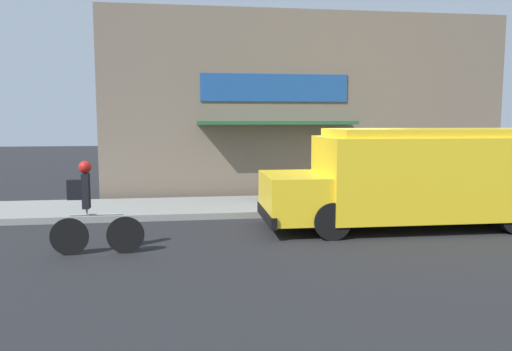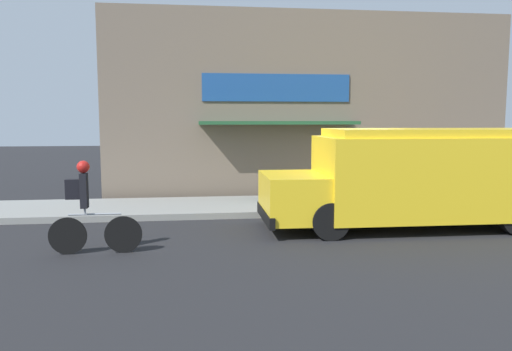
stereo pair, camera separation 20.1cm
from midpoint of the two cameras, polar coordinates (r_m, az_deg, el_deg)
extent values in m
plane|color=#232326|center=(12.91, 9.01, -4.60)|extent=(70.00, 70.00, 0.00)
cube|color=gray|center=(14.15, 7.42, -3.27)|extent=(28.00, 2.67, 0.16)
cube|color=#756656|center=(15.62, 5.85, 7.97)|extent=(12.75, 0.18, 5.75)
cube|color=#1E4C93|center=(15.30, 1.80, 9.99)|extent=(4.50, 0.05, 0.83)
cube|color=#235633|center=(14.86, 2.07, 6.05)|extent=(4.73, 0.89, 0.10)
cube|color=yellow|center=(12.05, 19.38, -0.05)|extent=(5.32, 2.20, 1.80)
cube|color=yellow|center=(11.01, 3.81, -2.40)|extent=(1.32, 1.98, 0.99)
cube|color=yellow|center=(11.98, 19.56, 4.64)|extent=(4.89, 2.03, 0.18)
cube|color=black|center=(10.98, 0.67, -4.51)|extent=(0.15, 2.10, 0.24)
cube|color=red|center=(12.69, 10.82, 0.92)|extent=(0.03, 0.44, 0.44)
cylinder|color=black|center=(12.08, 5.76, -3.45)|extent=(0.78, 0.27, 0.78)
cylinder|color=black|center=(10.35, 8.08, -5.16)|extent=(0.78, 0.27, 0.78)
cylinder|color=black|center=(13.61, 22.78, -2.80)|extent=(0.78, 0.27, 0.78)
cylinder|color=black|center=(9.56, -15.28, -6.58)|extent=(0.69, 0.04, 0.68)
cylinder|color=black|center=(9.74, -21.12, -6.55)|extent=(0.69, 0.04, 0.68)
cylinder|color=#999EA3|center=(9.56, -18.31, -4.28)|extent=(0.94, 0.04, 0.04)
cylinder|color=#999EA3|center=(9.58, -19.35, -3.93)|extent=(0.04, 0.04, 0.12)
cube|color=black|center=(9.52, -19.43, -1.70)|extent=(0.12, 0.20, 0.63)
sphere|color=red|center=(9.47, -19.53, 0.91)|extent=(0.23, 0.23, 0.23)
cube|color=black|center=(9.56, -20.55, -1.53)|extent=(0.26, 0.14, 0.36)
cylinder|color=#2D5138|center=(13.97, 1.25, -1.51)|extent=(0.55, 0.55, 0.72)
cylinder|color=black|center=(13.92, 1.26, 0.05)|extent=(0.57, 0.57, 0.04)
camera|label=1|loc=(0.10, -90.48, -0.05)|focal=35.00mm
camera|label=2|loc=(0.10, 89.52, 0.05)|focal=35.00mm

